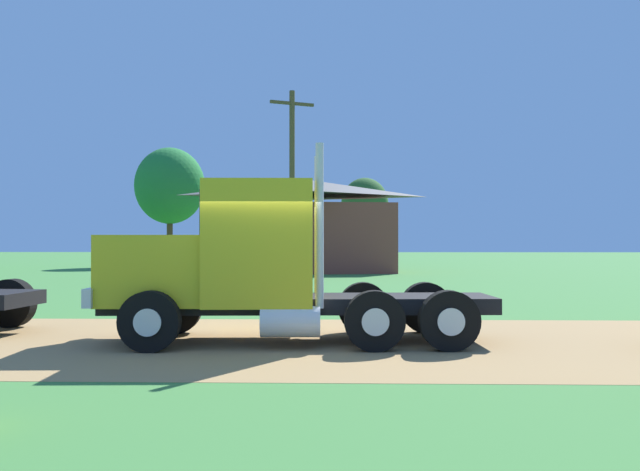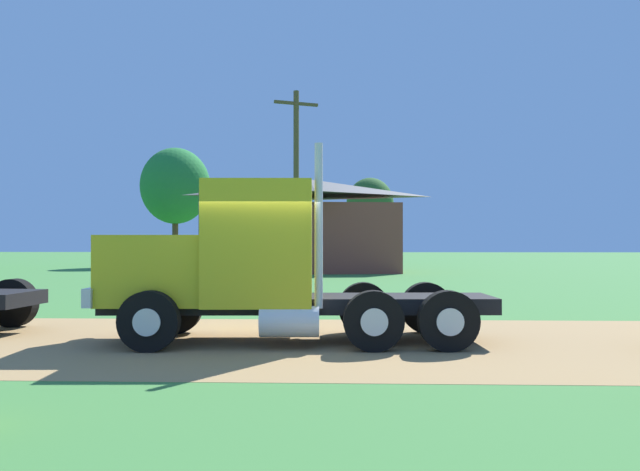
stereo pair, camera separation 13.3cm
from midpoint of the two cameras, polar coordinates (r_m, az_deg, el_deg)
The scene contains 7 objects.
ground_plane at distance 12.26m, azimuth -5.39°, elevation -9.10°, with size 200.00×200.00×0.00m, color #3F7B38.
dirt_track at distance 12.26m, azimuth -5.39°, elevation -9.08°, with size 120.00×6.94×0.01m, color #A27E4E.
truck_foreground_white at distance 12.18m, azimuth -5.84°, elevation -2.71°, with size 7.20×2.82×3.51m.
shed_building at distance 39.35m, azimuth -0.87°, elevation 0.70°, with size 11.32×7.26×5.53m.
utility_pole_far at distance 31.64m, azimuth -1.94°, elevation 4.80°, with size 2.05×1.05×9.00m.
tree_mid at distance 50.13m, azimuth -12.26°, elevation 4.17°, with size 5.10×5.10×8.73m.
tree_right at distance 53.12m, azimuth 4.39°, elevation 2.71°, with size 3.76×3.76×6.91m.
Camera 2 is at (1.66, -12.02, 1.83)m, focal length 37.23 mm.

